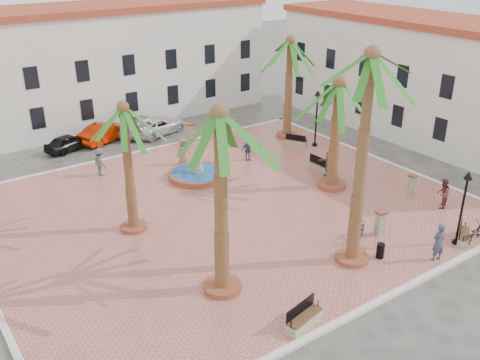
{
  "coord_description": "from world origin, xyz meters",
  "views": [
    {
      "loc": [
        -15.03,
        -22.89,
        14.25
      ],
      "look_at": [
        1.0,
        0.0,
        1.6
      ],
      "focal_mm": 40.0,
      "sensor_mm": 36.0,
      "label": 1
    }
  ],
  "objects_px": {
    "fountain": "(198,173)",
    "lamppost_s": "(465,196)",
    "car_silver": "(145,125)",
    "pedestrian_north": "(100,162)",
    "pedestrian_fountain_a": "(183,152)",
    "bollard_n": "(190,133)",
    "bench_ne": "(296,142)",
    "palm_s": "(370,78)",
    "bollard_e": "(411,184)",
    "car_white": "(159,126)",
    "cyclist_b": "(443,193)",
    "palm_nw": "(124,122)",
    "litter_bin": "(380,251)",
    "palm_ne": "(290,52)",
    "bench_s": "(304,319)",
    "pedestrian_east": "(329,164)",
    "bench_e": "(322,167)",
    "palm_e": "(338,97)",
    "bollard_se": "(380,223)",
    "pedestrian_fountain_b": "(248,150)",
    "bicycle_b": "(357,231)",
    "cyclist_a": "(438,242)",
    "palm_sw": "(220,136)",
    "car_black": "(69,142)",
    "car_red": "(105,132)",
    "bicycle_a": "(475,233)",
    "bench_se": "(463,236)"
  },
  "relations": [
    {
      "from": "car_black",
      "to": "car_white",
      "type": "height_order",
      "value": "car_white"
    },
    {
      "from": "bench_e",
      "to": "cyclist_a",
      "type": "height_order",
      "value": "cyclist_a"
    },
    {
      "from": "pedestrian_fountain_a",
      "to": "pedestrian_fountain_b",
      "type": "xyz_separation_m",
      "value": [
        4.05,
        -1.87,
        -0.15
      ]
    },
    {
      "from": "palm_ne",
      "to": "bollard_e",
      "type": "bearing_deg",
      "value": -92.25
    },
    {
      "from": "palm_ne",
      "to": "bicycle_a",
      "type": "xyz_separation_m",
      "value": [
        -2.29,
        -17.68,
        -6.04
      ]
    },
    {
      "from": "palm_s",
      "to": "bollard_n",
      "type": "xyz_separation_m",
      "value": [
        1.8,
        18.5,
        -8.07
      ]
    },
    {
      "from": "palm_ne",
      "to": "pedestrian_north",
      "type": "bearing_deg",
      "value": 175.24
    },
    {
      "from": "bench_s",
      "to": "litter_bin",
      "type": "height_order",
      "value": "bench_s"
    },
    {
      "from": "bench_e",
      "to": "bicycle_b",
      "type": "relative_size",
      "value": 1.18
    },
    {
      "from": "bench_e",
      "to": "pedestrian_fountain_b",
      "type": "xyz_separation_m",
      "value": [
        -2.87,
        4.45,
        0.49
      ]
    },
    {
      "from": "palm_sw",
      "to": "bollard_n",
      "type": "xyz_separation_m",
      "value": [
        8.17,
        16.88,
        -6.35
      ]
    },
    {
      "from": "fountain",
      "to": "cyclist_b",
      "type": "height_order",
      "value": "fountain"
    },
    {
      "from": "bench_se",
      "to": "pedestrian_east",
      "type": "xyz_separation_m",
      "value": [
        -0.08,
        9.84,
        0.63
      ]
    },
    {
      "from": "car_silver",
      "to": "pedestrian_fountain_a",
      "type": "bearing_deg",
      "value": 157.16
    },
    {
      "from": "fountain",
      "to": "bollard_se",
      "type": "height_order",
      "value": "fountain"
    },
    {
      "from": "car_silver",
      "to": "pedestrian_north",
      "type": "bearing_deg",
      "value": 118.22
    },
    {
      "from": "bench_s",
      "to": "bicycle_b",
      "type": "height_order",
      "value": "bicycle_b"
    },
    {
      "from": "bollard_e",
      "to": "car_black",
      "type": "relative_size",
      "value": 0.35
    },
    {
      "from": "fountain",
      "to": "lamppost_s",
      "type": "bearing_deg",
      "value": -66.15
    },
    {
      "from": "palm_e",
      "to": "pedestrian_fountain_b",
      "type": "distance_m",
      "value": 8.38
    },
    {
      "from": "palm_nw",
      "to": "litter_bin",
      "type": "xyz_separation_m",
      "value": [
        8.55,
        -9.46,
        -5.55
      ]
    },
    {
      "from": "fountain",
      "to": "bicycle_a",
      "type": "relative_size",
      "value": 2.08
    },
    {
      "from": "bollard_n",
      "to": "cyclist_b",
      "type": "xyz_separation_m",
      "value": [
        6.42,
        -17.52,
        0.11
      ]
    },
    {
      "from": "palm_ne",
      "to": "pedestrian_north",
      "type": "height_order",
      "value": "palm_ne"
    },
    {
      "from": "palm_e",
      "to": "bench_ne",
      "type": "height_order",
      "value": "palm_e"
    },
    {
      "from": "palm_nw",
      "to": "cyclist_b",
      "type": "distance_m",
      "value": 18.08
    },
    {
      "from": "bench_ne",
      "to": "bollard_n",
      "type": "relative_size",
      "value": 1.08
    },
    {
      "from": "bench_s",
      "to": "car_white",
      "type": "height_order",
      "value": "car_white"
    },
    {
      "from": "bollard_e",
      "to": "car_white",
      "type": "distance_m",
      "value": 20.32
    },
    {
      "from": "bench_s",
      "to": "pedestrian_east",
      "type": "height_order",
      "value": "pedestrian_east"
    },
    {
      "from": "palm_ne",
      "to": "bench_ne",
      "type": "bearing_deg",
      "value": -108.61
    },
    {
      "from": "palm_sw",
      "to": "pedestrian_east",
      "type": "distance_m",
      "value": 15.17
    },
    {
      "from": "bollard_n",
      "to": "bench_ne",
      "type": "bearing_deg",
      "value": -38.36
    },
    {
      "from": "palm_ne",
      "to": "car_silver",
      "type": "relative_size",
      "value": 1.54
    },
    {
      "from": "fountain",
      "to": "car_silver",
      "type": "bearing_deg",
      "value": 83.62
    },
    {
      "from": "palm_e",
      "to": "car_white",
      "type": "bearing_deg",
      "value": 104.56
    },
    {
      "from": "car_black",
      "to": "car_red",
      "type": "bearing_deg",
      "value": -102.26
    },
    {
      "from": "bench_s",
      "to": "car_black",
      "type": "relative_size",
      "value": 0.54
    },
    {
      "from": "fountain",
      "to": "lamppost_s",
      "type": "height_order",
      "value": "lamppost_s"
    },
    {
      "from": "bench_ne",
      "to": "cyclist_b",
      "type": "relative_size",
      "value": 0.92
    },
    {
      "from": "lamppost_s",
      "to": "bollard_se",
      "type": "bearing_deg",
      "value": 131.15
    },
    {
      "from": "bench_e",
      "to": "bench_s",
      "type": "bearing_deg",
      "value": 132.22
    },
    {
      "from": "cyclist_b",
      "to": "car_silver",
      "type": "relative_size",
      "value": 0.36
    },
    {
      "from": "palm_s",
      "to": "car_white",
      "type": "bearing_deg",
      "value": 87.35
    },
    {
      "from": "bench_e",
      "to": "palm_e",
      "type": "bearing_deg",
      "value": 148.62
    },
    {
      "from": "palm_e",
      "to": "pedestrian_fountain_b",
      "type": "bearing_deg",
      "value": 104.54
    },
    {
      "from": "bench_ne",
      "to": "lamppost_s",
      "type": "relative_size",
      "value": 0.42
    },
    {
      "from": "bollard_se",
      "to": "car_white",
      "type": "bearing_deg",
      "value": 95.18
    },
    {
      "from": "car_black",
      "to": "litter_bin",
      "type": "bearing_deg",
      "value": -179.78
    },
    {
      "from": "fountain",
      "to": "bench_e",
      "type": "relative_size",
      "value": 1.91
    }
  ]
}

